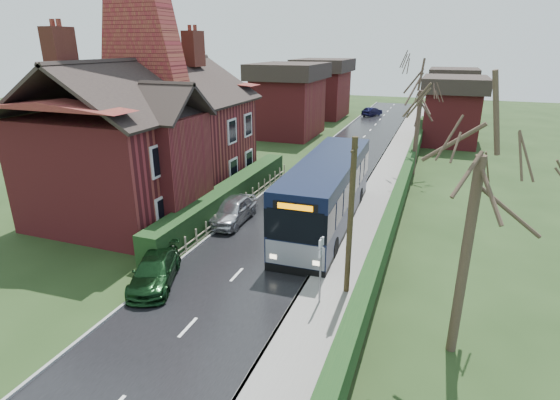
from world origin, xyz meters
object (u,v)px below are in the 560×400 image
at_px(bus_stop_sign, 321,261).
at_px(telegraph_pole, 350,219).
at_px(car_silver, 233,210).
at_px(brick_house, 152,134).
at_px(bus, 327,193).
at_px(car_green, 155,271).

bearing_deg(bus_stop_sign, telegraph_pole, 59.75).
bearing_deg(car_silver, bus_stop_sign, -45.22).
height_order(brick_house, telegraph_pole, brick_house).
height_order(bus, car_silver, bus).
bearing_deg(bus, car_silver, -165.83).
xyz_separation_m(bus, telegraph_pole, (2.60, -6.67, 1.41)).
distance_m(brick_house, car_green, 11.03).
relative_size(brick_house, telegraph_pole, 2.28).
bearing_deg(bus_stop_sign, brick_house, 152.47).
relative_size(brick_house, car_silver, 3.52).
distance_m(brick_house, bus, 11.23).
distance_m(bus, car_green, 10.11).
bearing_deg(car_silver, car_green, -92.59).
xyz_separation_m(car_green, telegraph_pole, (7.70, 1.96, 2.66)).
height_order(car_silver, bus_stop_sign, bus_stop_sign).
distance_m(car_green, telegraph_pole, 8.38).
height_order(car_green, bus_stop_sign, bus_stop_sign).
bearing_deg(bus, brick_house, 178.73).
bearing_deg(brick_house, bus, 0.42).
relative_size(car_green, bus_stop_sign, 1.40).
relative_size(bus, car_green, 3.06).
bearing_deg(car_green, bus_stop_sign, -15.38).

